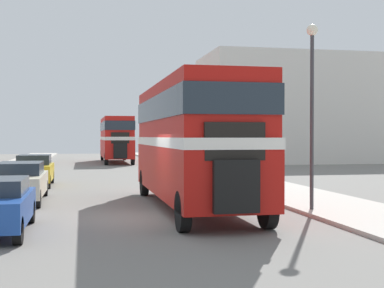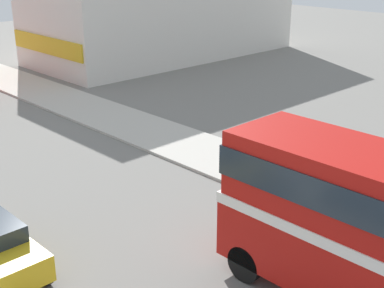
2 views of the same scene
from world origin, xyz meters
name	(u,v)px [view 2 (image 2 of 2)]	position (x,y,z in m)	size (l,w,h in m)	color
pedestrian_walking	(277,158)	(6.43, 9.40, 1.07)	(0.34, 0.34, 1.68)	#282833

